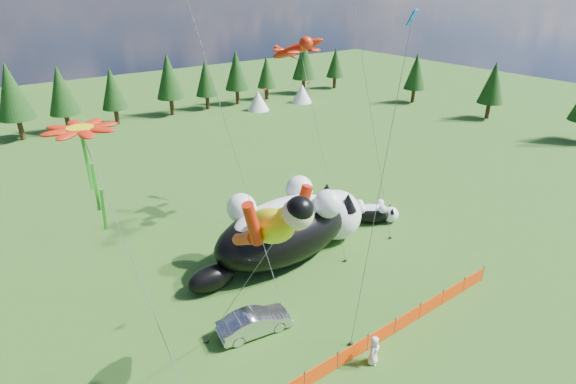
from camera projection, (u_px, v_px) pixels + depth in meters
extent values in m
plane|color=#143309|center=(314.00, 325.00, 24.31)|extent=(160.00, 160.00, 0.00)
cylinder|color=#262626|center=(304.00, 380.00, 20.28)|extent=(0.06, 0.06, 1.10)
cylinder|color=#262626|center=(337.00, 360.00, 21.34)|extent=(0.06, 0.06, 1.10)
cylinder|color=#262626|center=(367.00, 342.00, 22.41)|extent=(0.06, 0.06, 1.10)
cylinder|color=#262626|center=(395.00, 326.00, 23.47)|extent=(0.06, 0.06, 1.10)
cylinder|color=#262626|center=(420.00, 311.00, 24.54)|extent=(0.06, 0.06, 1.10)
cylinder|color=#262626|center=(442.00, 297.00, 25.61)|extent=(0.06, 0.06, 1.10)
cylinder|color=#262626|center=(463.00, 285.00, 26.67)|extent=(0.06, 0.06, 1.10)
cylinder|color=#262626|center=(483.00, 273.00, 27.74)|extent=(0.06, 0.06, 1.10)
cube|color=#FF4005|center=(321.00, 371.00, 20.83)|extent=(2.00, 0.04, 0.90)
cube|color=#FF4005|center=(353.00, 352.00, 21.90)|extent=(2.00, 0.04, 0.90)
cube|color=#FF4005|center=(381.00, 335.00, 22.96)|extent=(2.00, 0.04, 0.90)
cube|color=#FF4005|center=(407.00, 319.00, 24.03)|extent=(2.00, 0.04, 0.90)
cube|color=#FF4005|center=(431.00, 305.00, 25.09)|extent=(2.00, 0.04, 0.90)
cube|color=#FF4005|center=(453.00, 292.00, 26.16)|extent=(2.00, 0.04, 0.90)
cube|color=#FF4005|center=(473.00, 280.00, 27.23)|extent=(2.00, 0.04, 0.90)
ellipsoid|color=black|center=(284.00, 232.00, 29.38)|extent=(10.25, 5.02, 4.04)
ellipsoid|color=white|center=(284.00, 219.00, 28.95)|extent=(7.74, 3.60, 2.47)
sphere|color=white|center=(336.00, 215.00, 32.09)|extent=(3.59, 3.59, 3.59)
sphere|color=#D7536A|center=(351.00, 209.00, 32.93)|extent=(0.50, 0.50, 0.50)
ellipsoid|color=black|center=(212.00, 278.00, 26.91)|extent=(3.19, 1.67, 1.57)
cone|color=black|center=(348.00, 202.00, 30.70)|extent=(1.26, 1.26, 1.26)
cone|color=black|center=(327.00, 191.00, 32.25)|extent=(1.26, 1.26, 1.26)
sphere|color=white|center=(299.00, 189.00, 30.98)|extent=(1.89, 1.89, 1.89)
sphere|color=white|center=(328.00, 204.00, 28.89)|extent=(1.89, 1.89, 1.89)
sphere|color=white|center=(241.00, 208.00, 28.37)|extent=(1.89, 1.89, 1.89)
sphere|color=white|center=(268.00, 226.00, 26.27)|extent=(1.89, 1.89, 1.89)
ellipsoid|color=black|center=(370.00, 214.00, 34.56)|extent=(3.77, 3.31, 1.39)
ellipsoid|color=white|center=(370.00, 210.00, 34.42)|extent=(2.81, 2.45, 0.85)
sphere|color=white|center=(390.00, 214.00, 34.63)|extent=(1.23, 1.23, 1.23)
sphere|color=#D7536A|center=(397.00, 214.00, 34.64)|extent=(0.17, 0.17, 0.17)
ellipsoid|color=black|center=(345.00, 219.00, 34.71)|extent=(1.19, 1.06, 0.54)
cone|color=black|center=(392.00, 211.00, 34.08)|extent=(0.43, 0.43, 0.43)
cone|color=black|center=(390.00, 207.00, 34.75)|extent=(0.43, 0.43, 0.43)
sphere|color=white|center=(380.00, 203.00, 34.76)|extent=(0.65, 0.65, 0.65)
sphere|color=white|center=(383.00, 209.00, 33.85)|extent=(0.65, 0.65, 0.65)
sphere|color=white|center=(359.00, 203.00, 34.73)|extent=(0.65, 0.65, 0.65)
sphere|color=white|center=(361.00, 209.00, 33.82)|extent=(0.65, 0.65, 0.65)
imported|color=silver|center=(255.00, 322.00, 23.60)|extent=(4.11, 1.95, 1.30)
imported|color=white|center=(374.00, 350.00, 21.61)|extent=(0.91, 0.80, 1.57)
cylinder|color=#595959|center=(233.00, 292.00, 20.04)|extent=(0.03, 0.03, 9.47)
cube|color=#262626|center=(207.00, 341.00, 23.11)|extent=(0.15, 0.15, 0.16)
cylinder|color=#595959|center=(321.00, 152.00, 30.56)|extent=(0.03, 0.03, 14.93)
cube|color=#262626|center=(345.00, 260.00, 29.85)|extent=(0.15, 0.15, 0.16)
cylinder|color=#595959|center=(144.00, 288.00, 17.61)|extent=(0.03, 0.03, 13.11)
cube|color=#229B1C|center=(92.00, 189.00, 18.04)|extent=(0.20, 0.20, 4.42)
cylinder|color=#595959|center=(230.00, 139.00, 22.40)|extent=(0.03, 0.03, 20.27)
cube|color=#262626|center=(285.00, 314.00, 25.03)|extent=(0.15, 0.15, 0.16)
cylinder|color=#595959|center=(366.00, 85.00, 30.58)|extent=(0.03, 0.03, 21.84)
cube|color=#262626|center=(390.00, 238.00, 32.52)|extent=(0.15, 0.15, 0.16)
cylinder|color=#595959|center=(378.00, 200.00, 20.45)|extent=(0.03, 0.03, 15.63)
cube|color=#262626|center=(351.00, 343.00, 22.99)|extent=(0.15, 0.15, 0.16)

